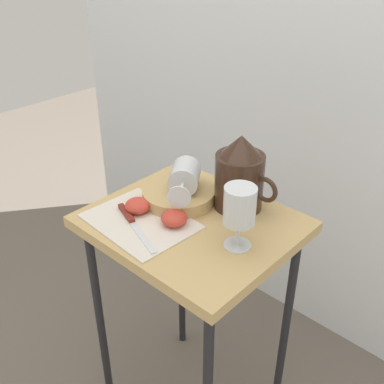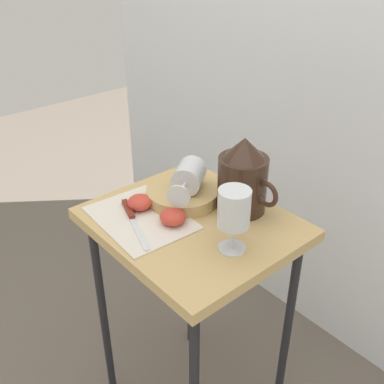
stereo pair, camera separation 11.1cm
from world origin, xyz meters
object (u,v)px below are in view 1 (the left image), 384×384
object	(u,v)px
table	(192,248)
knife	(131,220)
basket_tray	(179,195)
wine_glass_tipped_near	(185,177)
apple_half_right	(174,218)
pitcher	(240,179)
wine_glass_upright	(240,209)
apple_half_left	(138,206)

from	to	relation	value
table	knife	world-z (taller)	knife
basket_tray	wine_glass_tipped_near	distance (m)	0.06
wine_glass_tipped_near	apple_half_right	world-z (taller)	wine_glass_tipped_near
table	knife	distance (m)	0.18
apple_half_right	knife	bearing A→B (deg)	-142.13
pitcher	apple_half_right	distance (m)	0.20
wine_glass_upright	wine_glass_tipped_near	world-z (taller)	wine_glass_upright
apple_half_right	wine_glass_upright	bearing A→B (deg)	13.33
wine_glass_upright	apple_half_left	distance (m)	0.29
basket_tray	knife	distance (m)	0.16
table	pitcher	size ratio (longest dim) A/B	3.65
table	pitcher	distance (m)	0.22
basket_tray	apple_half_right	size ratio (longest dim) A/B	3.00
apple_half_right	wine_glass_tipped_near	bearing A→B (deg)	120.45
knife	wine_glass_upright	bearing A→B (deg)	22.74
wine_glass_upright	apple_half_left	world-z (taller)	wine_glass_upright
table	knife	size ratio (longest dim) A/B	3.46
wine_glass_upright	knife	world-z (taller)	wine_glass_upright
basket_tray	wine_glass_upright	xyz separation A→B (m)	(0.24, -0.05, 0.08)
table	apple_half_left	xyz separation A→B (m)	(-0.12, -0.07, 0.11)
apple_half_left	apple_half_right	distance (m)	0.11
pitcher	wine_glass_tipped_near	world-z (taller)	pitcher
basket_tray	apple_half_right	distance (m)	0.12
table	basket_tray	size ratio (longest dim) A/B	3.77
apple_half_left	knife	world-z (taller)	apple_half_left
basket_tray	pitcher	world-z (taller)	pitcher
pitcher	apple_half_left	distance (m)	0.27
wine_glass_upright	wine_glass_tipped_near	size ratio (longest dim) A/B	0.94
wine_glass_tipped_near	basket_tray	bearing A→B (deg)	-146.35
table	apple_half_right	bearing A→B (deg)	-106.20
table	pitcher	world-z (taller)	pitcher
pitcher	table	bearing A→B (deg)	-109.74
wine_glass_upright	pitcher	bearing A→B (deg)	127.15
basket_tray	pitcher	distance (m)	0.17
wine_glass_tipped_near	apple_half_right	size ratio (longest dim) A/B	2.54
wine_glass_tipped_near	knife	distance (m)	0.18
basket_tray	wine_glass_tipped_near	world-z (taller)	wine_glass_tipped_near
pitcher	wine_glass_tipped_near	xyz separation A→B (m)	(-0.12, -0.08, -0.01)
pitcher	wine_glass_tipped_near	bearing A→B (deg)	-147.28
basket_tray	apple_half_left	size ratio (longest dim) A/B	3.00
table	apple_half_left	bearing A→B (deg)	-149.78
apple_half_left	knife	size ratio (longest dim) A/B	0.31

